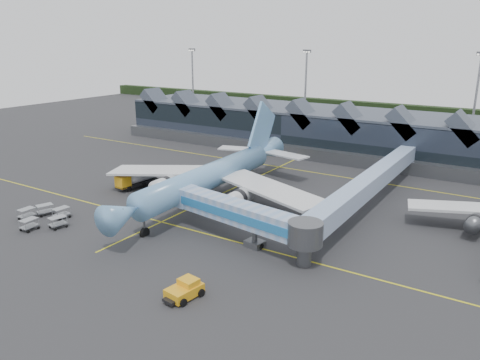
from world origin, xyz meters
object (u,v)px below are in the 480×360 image
Objects in this scene: jet_bridge at (249,217)px; fuel_truck at (138,178)px; pushback_tug at (185,290)px; main_airliner at (214,175)px.

jet_bridge is 2.69× the size of fuel_truck.
fuel_truck is 39.46m from pushback_tug.
main_airliner is at bearing 128.58° from pushback_tug.
jet_bridge is 5.38× the size of pushback_tug.
pushback_tug is at bearing -76.25° from jet_bridge.
jet_bridge is (13.81, -11.69, -0.57)m from main_airliner.
jet_bridge is at bearing -12.26° from fuel_truck.
main_airliner is 1.93× the size of jet_bridge.
main_airliner reaches higher than fuel_truck.
fuel_truck is 2.00× the size of pushback_tug.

